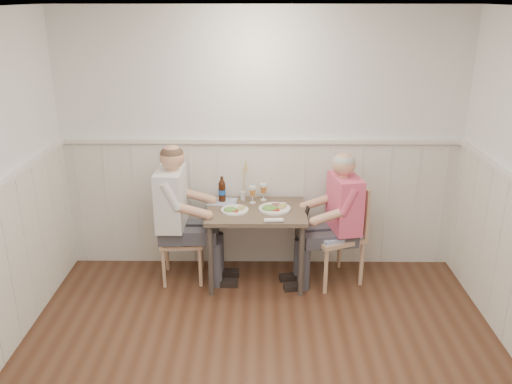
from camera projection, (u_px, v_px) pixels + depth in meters
room_shell at (262, 205)px, 3.17m from camera, size 4.04×4.54×2.60m
wainscot at (261, 273)px, 4.10m from camera, size 4.00×4.49×1.34m
dining_table at (256, 219)px, 5.20m from camera, size 0.94×0.70×0.75m
chair_right at (340, 229)px, 5.25m from camera, size 0.62×0.62×0.99m
chair_left at (176, 235)px, 5.28m from camera, size 0.44×0.44×0.87m
man_in_pink at (339, 229)px, 5.20m from camera, size 0.67×0.48×1.34m
diner_cream at (177, 225)px, 5.20m from camera, size 0.66×0.46×1.42m
plate_man at (274, 207)px, 5.15m from camera, size 0.30×0.30×0.08m
plate_diner at (233, 209)px, 5.11m from camera, size 0.26×0.26×0.07m
beer_glass_a at (263, 189)px, 5.36m from camera, size 0.07×0.07×0.17m
beer_glass_b at (253, 192)px, 5.29m from camera, size 0.07×0.07×0.17m
beer_bottle at (222, 190)px, 5.33m from camera, size 0.07×0.07×0.26m
rolled_napkin at (274, 220)px, 4.87m from camera, size 0.18×0.05×0.04m
grass_vase at (243, 182)px, 5.33m from camera, size 0.05×0.05×0.43m
gingham_mat at (222, 202)px, 5.35m from camera, size 0.31×0.26×0.01m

